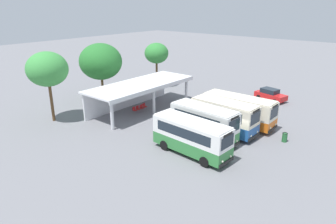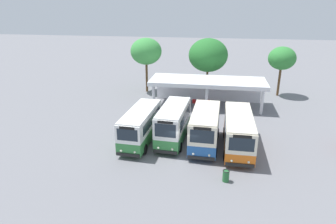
{
  "view_description": "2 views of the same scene",
  "coord_description": "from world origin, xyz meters",
  "px_view_note": "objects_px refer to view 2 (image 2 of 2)",
  "views": [
    {
      "loc": [
        -24.03,
        -11.75,
        12.5
      ],
      "look_at": [
        -1.0,
        7.4,
        1.78
      ],
      "focal_mm": 32.7,
      "sensor_mm": 36.0,
      "label": 1
    },
    {
      "loc": [
        2.34,
        -22.59,
        12.38
      ],
      "look_at": [
        -2.28,
        5.42,
        1.9
      ],
      "focal_mm": 31.93,
      "sensor_mm": 36.0,
      "label": 2
    }
  ],
  "objects_px": {
    "city_bus_second_in_row": "(173,123)",
    "waiting_chair_fourth_seat": "(208,103)",
    "city_bus_nearest_orange": "(141,125)",
    "city_bus_middle_cream": "(205,127)",
    "waiting_chair_end_by_column": "(194,102)",
    "waiting_chair_middle_seat": "(203,103)",
    "city_bus_fourth_amber": "(238,130)",
    "litter_bin_apron": "(226,176)",
    "waiting_chair_second_from_end": "(199,102)"
  },
  "relations": [
    {
      "from": "city_bus_second_in_row",
      "to": "waiting_chair_fourth_seat",
      "type": "distance_m",
      "value": 11.01
    },
    {
      "from": "city_bus_nearest_orange",
      "to": "waiting_chair_fourth_seat",
      "type": "distance_m",
      "value": 12.69
    },
    {
      "from": "waiting_chair_fourth_seat",
      "to": "city_bus_middle_cream",
      "type": "bearing_deg",
      "value": -89.65
    },
    {
      "from": "waiting_chair_end_by_column",
      "to": "waiting_chair_middle_seat",
      "type": "distance_m",
      "value": 1.18
    },
    {
      "from": "city_bus_middle_cream",
      "to": "city_bus_fourth_amber",
      "type": "distance_m",
      "value": 2.95
    },
    {
      "from": "city_bus_second_in_row",
      "to": "city_bus_fourth_amber",
      "type": "xyz_separation_m",
      "value": [
        5.89,
        -0.57,
        -0.13
      ]
    },
    {
      "from": "waiting_chair_middle_seat",
      "to": "litter_bin_apron",
      "type": "bearing_deg",
      "value": -81.39
    },
    {
      "from": "waiting_chair_end_by_column",
      "to": "litter_bin_apron",
      "type": "bearing_deg",
      "value": -77.46
    },
    {
      "from": "waiting_chair_fourth_seat",
      "to": "litter_bin_apron",
      "type": "height_order",
      "value": "litter_bin_apron"
    },
    {
      "from": "waiting_chair_end_by_column",
      "to": "waiting_chair_fourth_seat",
      "type": "xyz_separation_m",
      "value": [
        1.77,
        0.05,
        0.0
      ]
    },
    {
      "from": "city_bus_fourth_amber",
      "to": "waiting_chair_end_by_column",
      "type": "height_order",
      "value": "city_bus_fourth_amber"
    },
    {
      "from": "waiting_chair_middle_seat",
      "to": "city_bus_middle_cream",
      "type": "bearing_deg",
      "value": -86.56
    },
    {
      "from": "city_bus_nearest_orange",
      "to": "city_bus_fourth_amber",
      "type": "relative_size",
      "value": 0.94
    },
    {
      "from": "city_bus_fourth_amber",
      "to": "waiting_chair_second_from_end",
      "type": "bearing_deg",
      "value": 110.75
    },
    {
      "from": "city_bus_middle_cream",
      "to": "waiting_chair_end_by_column",
      "type": "bearing_deg",
      "value": 99.51
    },
    {
      "from": "city_bus_fourth_amber",
      "to": "waiting_chair_end_by_column",
      "type": "bearing_deg",
      "value": 113.39
    },
    {
      "from": "waiting_chair_middle_seat",
      "to": "waiting_chair_fourth_seat",
      "type": "height_order",
      "value": "same"
    },
    {
      "from": "city_bus_second_in_row",
      "to": "waiting_chair_end_by_column",
      "type": "relative_size",
      "value": 7.84
    },
    {
      "from": "city_bus_middle_cream",
      "to": "city_bus_fourth_amber",
      "type": "height_order",
      "value": "city_bus_middle_cream"
    },
    {
      "from": "waiting_chair_end_by_column",
      "to": "waiting_chair_fourth_seat",
      "type": "distance_m",
      "value": 1.77
    },
    {
      "from": "city_bus_nearest_orange",
      "to": "city_bus_second_in_row",
      "type": "height_order",
      "value": "city_bus_second_in_row"
    },
    {
      "from": "city_bus_second_in_row",
      "to": "waiting_chair_middle_seat",
      "type": "xyz_separation_m",
      "value": [
        2.29,
        10.45,
        -1.37
      ]
    },
    {
      "from": "waiting_chair_end_by_column",
      "to": "waiting_chair_second_from_end",
      "type": "height_order",
      "value": "same"
    },
    {
      "from": "city_bus_fourth_amber",
      "to": "waiting_chair_middle_seat",
      "type": "bearing_deg",
      "value": 108.1
    },
    {
      "from": "waiting_chair_second_from_end",
      "to": "waiting_chair_fourth_seat",
      "type": "bearing_deg",
      "value": 2.15
    },
    {
      "from": "city_bus_fourth_amber",
      "to": "waiting_chair_middle_seat",
      "type": "xyz_separation_m",
      "value": [
        -3.6,
        11.01,
        -1.23
      ]
    },
    {
      "from": "city_bus_middle_cream",
      "to": "waiting_chair_second_from_end",
      "type": "relative_size",
      "value": 7.98
    },
    {
      "from": "waiting_chair_fourth_seat",
      "to": "city_bus_second_in_row",
      "type": "bearing_deg",
      "value": -105.27
    },
    {
      "from": "city_bus_nearest_orange",
      "to": "litter_bin_apron",
      "type": "height_order",
      "value": "city_bus_nearest_orange"
    },
    {
      "from": "city_bus_second_in_row",
      "to": "litter_bin_apron",
      "type": "height_order",
      "value": "city_bus_second_in_row"
    },
    {
      "from": "city_bus_nearest_orange",
      "to": "city_bus_second_in_row",
      "type": "distance_m",
      "value": 3.02
    },
    {
      "from": "waiting_chair_end_by_column",
      "to": "litter_bin_apron",
      "type": "distance_m",
      "value": 16.96
    },
    {
      "from": "litter_bin_apron",
      "to": "city_bus_second_in_row",
      "type": "bearing_deg",
      "value": 128.28
    },
    {
      "from": "city_bus_nearest_orange",
      "to": "waiting_chair_second_from_end",
      "type": "bearing_deg",
      "value": 67.45
    },
    {
      "from": "city_bus_nearest_orange",
      "to": "city_bus_fourth_amber",
      "type": "xyz_separation_m",
      "value": [
        8.83,
        0.11,
        0.01
      ]
    },
    {
      "from": "litter_bin_apron",
      "to": "waiting_chair_end_by_column",
      "type": "bearing_deg",
      "value": 102.54
    },
    {
      "from": "waiting_chair_fourth_seat",
      "to": "litter_bin_apron",
      "type": "distance_m",
      "value": 16.71
    },
    {
      "from": "city_bus_fourth_amber",
      "to": "waiting_chair_fourth_seat",
      "type": "distance_m",
      "value": 11.57
    },
    {
      "from": "city_bus_middle_cream",
      "to": "litter_bin_apron",
      "type": "xyz_separation_m",
      "value": [
        1.84,
        -5.58,
        -1.39
      ]
    },
    {
      "from": "city_bus_middle_cream",
      "to": "waiting_chair_second_from_end",
      "type": "xyz_separation_m",
      "value": [
        -1.25,
        10.98,
        -1.32
      ]
    },
    {
      "from": "litter_bin_apron",
      "to": "waiting_chair_fourth_seat",
      "type": "bearing_deg",
      "value": 96.56
    },
    {
      "from": "city_bus_second_in_row",
      "to": "waiting_chair_second_from_end",
      "type": "xyz_separation_m",
      "value": [
        1.7,
        10.5,
        -1.37
      ]
    },
    {
      "from": "waiting_chair_second_from_end",
      "to": "litter_bin_apron",
      "type": "xyz_separation_m",
      "value": [
        3.09,
        -16.56,
        -0.07
      ]
    },
    {
      "from": "city_bus_second_in_row",
      "to": "waiting_chair_middle_seat",
      "type": "bearing_deg",
      "value": 77.66
    },
    {
      "from": "city_bus_fourth_amber",
      "to": "waiting_chair_middle_seat",
      "type": "distance_m",
      "value": 11.65
    },
    {
      "from": "waiting_chair_fourth_seat",
      "to": "litter_bin_apron",
      "type": "relative_size",
      "value": 0.96
    },
    {
      "from": "waiting_chair_middle_seat",
      "to": "city_bus_nearest_orange",
      "type": "bearing_deg",
      "value": -115.18
    },
    {
      "from": "waiting_chair_end_by_column",
      "to": "waiting_chair_fourth_seat",
      "type": "height_order",
      "value": "same"
    },
    {
      "from": "city_bus_nearest_orange",
      "to": "litter_bin_apron",
      "type": "distance_m",
      "value": 9.51
    },
    {
      "from": "city_bus_middle_cream",
      "to": "city_bus_fourth_amber",
      "type": "bearing_deg",
      "value": -1.6
    }
  ]
}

